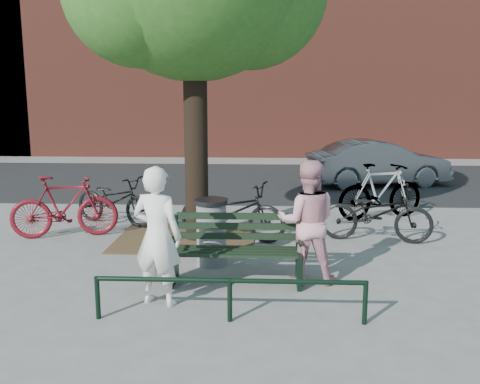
# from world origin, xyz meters

# --- Properties ---
(ground) EXTENTS (90.00, 90.00, 0.00)m
(ground) POSITION_xyz_m (0.00, 0.00, 0.00)
(ground) COLOR gray
(ground) RESTS_ON ground
(dirt_pit) EXTENTS (2.40, 2.00, 0.02)m
(dirt_pit) POSITION_xyz_m (-1.00, 2.20, 0.01)
(dirt_pit) COLOR brown
(dirt_pit) RESTS_ON ground
(road) EXTENTS (40.00, 7.00, 0.01)m
(road) POSITION_xyz_m (0.00, 8.50, 0.01)
(road) COLOR black
(road) RESTS_ON ground
(park_bench) EXTENTS (1.74, 0.54, 0.97)m
(park_bench) POSITION_xyz_m (-0.00, 0.08, 0.48)
(park_bench) COLOR black
(park_bench) RESTS_ON ground
(guard_railing) EXTENTS (3.06, 0.06, 0.51)m
(guard_railing) POSITION_xyz_m (0.00, -1.20, 0.40)
(guard_railing) COLOR black
(guard_railing) RESTS_ON ground
(person_left) EXTENTS (0.71, 0.56, 1.69)m
(person_left) POSITION_xyz_m (-0.90, -0.71, 0.85)
(person_left) COLOR white
(person_left) RESTS_ON ground
(person_right) EXTENTS (0.83, 0.66, 1.67)m
(person_right) POSITION_xyz_m (0.95, 0.15, 0.83)
(person_right) COLOR #D08F99
(person_right) RESTS_ON ground
(litter_bin) EXTENTS (0.48, 0.48, 0.99)m
(litter_bin) POSITION_xyz_m (-0.41, 0.80, 0.50)
(litter_bin) COLOR gray
(litter_bin) RESTS_ON ground
(bicycle_a) EXTENTS (1.93, 1.35, 0.96)m
(bicycle_a) POSITION_xyz_m (-2.54, 3.18, 0.48)
(bicycle_a) COLOR black
(bicycle_a) RESTS_ON ground
(bicycle_b) EXTENTS (1.92, 0.98, 1.11)m
(bicycle_b) POSITION_xyz_m (-3.15, 2.20, 0.55)
(bicycle_b) COLOR #5B0D15
(bicycle_b) RESTS_ON ground
(bicycle_c) EXTENTS (2.07, 1.26, 1.03)m
(bicycle_c) POSITION_xyz_m (-0.19, 2.20, 0.51)
(bicycle_c) COLOR black
(bicycle_c) RESTS_ON ground
(bicycle_d) EXTENTS (1.97, 1.18, 1.14)m
(bicycle_d) POSITION_xyz_m (2.71, 3.89, 0.57)
(bicycle_d) COLOR gray
(bicycle_d) RESTS_ON ground
(bicycle_e) EXTENTS (1.98, 0.98, 0.99)m
(bicycle_e) POSITION_xyz_m (2.29, 2.20, 0.50)
(bicycle_e) COLOR black
(bicycle_e) RESTS_ON ground
(parked_car) EXTENTS (4.01, 2.19, 1.25)m
(parked_car) POSITION_xyz_m (3.46, 7.83, 0.63)
(parked_car) COLOR slate
(parked_car) RESTS_ON ground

